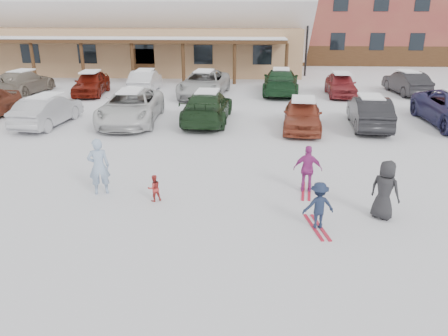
# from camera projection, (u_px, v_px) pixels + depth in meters

# --- Properties ---
(ground) EXTENTS (160.00, 160.00, 0.00)m
(ground) POSITION_uv_depth(u_px,v_px,m) (211.00, 217.00, 11.48)
(ground) COLOR white
(ground) RESTS_ON ground
(day_lodge) EXTENTS (29.12, 12.50, 10.38)m
(day_lodge) POSITION_uv_depth(u_px,v_px,m) (130.00, 22.00, 36.71)
(day_lodge) COLOR tan
(day_lodge) RESTS_ON ground
(lamp_post) EXTENTS (0.50, 0.25, 5.77)m
(lamp_post) POSITION_uv_depth(u_px,v_px,m) (307.00, 33.00, 33.43)
(lamp_post) COLOR black
(lamp_post) RESTS_ON ground
(conifer_3) EXTENTS (3.96, 3.96, 9.18)m
(conifer_3) POSITION_uv_depth(u_px,v_px,m) (292.00, 7.00, 50.58)
(conifer_3) COLOR black
(conifer_3) RESTS_ON ground
(adult_skier) EXTENTS (0.71, 0.57, 1.69)m
(adult_skier) POSITION_uv_depth(u_px,v_px,m) (99.00, 166.00, 12.62)
(adult_skier) COLOR #8DA5C4
(adult_skier) RESTS_ON ground
(toddler_red) EXTENTS (0.48, 0.45, 0.78)m
(toddler_red) POSITION_uv_depth(u_px,v_px,m) (154.00, 188.00, 12.28)
(toddler_red) COLOR #AE312D
(toddler_red) RESTS_ON ground
(child_navy) EXTENTS (0.86, 0.59, 1.22)m
(child_navy) POSITION_uv_depth(u_px,v_px,m) (319.00, 206.00, 10.69)
(child_navy) COLOR #18223C
(child_navy) RESTS_ON ground
(skis_child_navy) EXTENTS (0.45, 1.41, 0.03)m
(skis_child_navy) POSITION_uv_depth(u_px,v_px,m) (317.00, 227.00, 10.90)
(skis_child_navy) COLOR #B1192F
(skis_child_navy) RESTS_ON ground
(child_magenta) EXTENTS (0.88, 0.46, 1.42)m
(child_magenta) POSITION_uv_depth(u_px,v_px,m) (308.00, 169.00, 12.79)
(child_magenta) COLOR #A73087
(child_magenta) RESTS_ON ground
(skis_child_magenta) EXTENTS (0.40, 1.41, 0.03)m
(skis_child_magenta) POSITION_uv_depth(u_px,v_px,m) (306.00, 191.00, 13.03)
(skis_child_magenta) COLOR #B1192F
(skis_child_magenta) RESTS_ON ground
(bystander_dark) EXTENTS (0.91, 0.88, 1.57)m
(bystander_dark) POSITION_uv_depth(u_px,v_px,m) (385.00, 190.00, 11.15)
(bystander_dark) COLOR #232325
(bystander_dark) RESTS_ON ground
(parked_car_1) EXTENTS (1.89, 4.34, 1.39)m
(parked_car_1) POSITION_uv_depth(u_px,v_px,m) (47.00, 111.00, 20.03)
(parked_car_1) COLOR #A4A4A9
(parked_car_1) RESTS_ON ground
(parked_car_2) EXTENTS (2.77, 5.57, 1.52)m
(parked_car_2) POSITION_uv_depth(u_px,v_px,m) (131.00, 107.00, 20.50)
(parked_car_2) COLOR silver
(parked_car_2) RESTS_ON ground
(parked_car_3) EXTENTS (2.30, 5.15, 1.47)m
(parked_car_3) POSITION_uv_depth(u_px,v_px,m) (207.00, 107.00, 20.60)
(parked_car_3) COLOR #1B341B
(parked_car_3) RESTS_ON ground
(parked_car_4) EXTENTS (2.07, 4.22, 1.39)m
(parked_car_4) POSITION_uv_depth(u_px,v_px,m) (302.00, 114.00, 19.32)
(parked_car_4) COLOR brown
(parked_car_4) RESTS_ON ground
(parked_car_5) EXTENTS (1.91, 4.44, 1.42)m
(parked_car_5) POSITION_uv_depth(u_px,v_px,m) (369.00, 112.00, 19.66)
(parked_car_5) COLOR black
(parked_car_5) RESTS_ON ground
(parked_car_7) EXTENTS (2.56, 5.20, 1.45)m
(parked_car_7) POSITION_uv_depth(u_px,v_px,m) (23.00, 82.00, 27.21)
(parked_car_7) COLOR gray
(parked_car_7) RESTS_ON ground
(parked_car_8) EXTENTS (2.02, 4.31, 1.43)m
(parked_car_8) POSITION_uv_depth(u_px,v_px,m) (91.00, 83.00, 27.01)
(parked_car_8) COLOR maroon
(parked_car_8) RESTS_ON ground
(parked_car_9) EXTENTS (1.57, 4.24, 1.38)m
(parked_car_9) POSITION_uv_depth(u_px,v_px,m) (145.00, 81.00, 27.91)
(parked_car_9) COLOR silver
(parked_car_9) RESTS_ON ground
(parked_car_10) EXTENTS (3.11, 5.76, 1.54)m
(parked_car_10) POSITION_uv_depth(u_px,v_px,m) (204.00, 83.00, 26.57)
(parked_car_10) COLOR #BABABA
(parked_car_10) RESTS_ON ground
(parked_car_11) EXTENTS (2.55, 5.46, 1.54)m
(parked_car_11) POSITION_uv_depth(u_px,v_px,m) (281.00, 81.00, 27.27)
(parked_car_11) COLOR #1A4022
(parked_car_11) RESTS_ON ground
(parked_car_12) EXTENTS (1.84, 4.15, 1.39)m
(parked_car_12) POSITION_uv_depth(u_px,v_px,m) (341.00, 84.00, 26.71)
(parked_car_12) COLOR maroon
(parked_car_12) RESTS_ON ground
(parked_car_13) EXTENTS (1.91, 4.39, 1.40)m
(parked_car_13) POSITION_uv_depth(u_px,v_px,m) (407.00, 83.00, 27.26)
(parked_car_13) COLOR black
(parked_car_13) RESTS_ON ground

